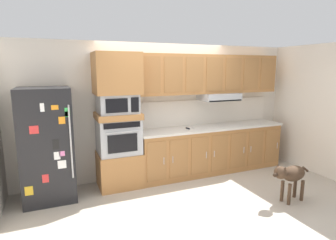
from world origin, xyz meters
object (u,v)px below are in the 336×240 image
object	(u,v)px
microwave	(118,103)
dog	(291,175)
built_in_oven	(119,136)
screwdriver	(188,128)
refrigerator	(47,145)

from	to	relation	value
microwave	dog	size ratio (longest dim) A/B	0.83
built_in_oven	screwdriver	distance (m)	1.31
built_in_oven	dog	bearing A→B (deg)	-35.56
built_in_oven	screwdriver	world-z (taller)	built_in_oven
built_in_oven	refrigerator	bearing A→B (deg)	-176.57
built_in_oven	dog	xyz separation A→B (m)	(2.27, -1.63, -0.46)
refrigerator	built_in_oven	bearing A→B (deg)	3.43
microwave	screwdriver	bearing A→B (deg)	-1.84
screwdriver	dog	size ratio (longest dim) A/B	0.19
microwave	screwdriver	size ratio (longest dim) A/B	4.37
screwdriver	dog	xyz separation A→B (m)	(0.96, -1.58, -0.50)
dog	microwave	bearing A→B (deg)	-40.26
refrigerator	dog	distance (m)	3.77
refrigerator	screwdriver	size ratio (longest dim) A/B	11.94
screwdriver	dog	world-z (taller)	screwdriver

